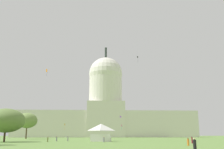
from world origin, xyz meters
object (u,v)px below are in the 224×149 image
object	(u,v)px
capitol_building	(105,110)
person_grey_edge_east	(68,139)
person_black_near_tree_west	(195,145)
kite_violet_low	(121,117)
person_orange_mid_right	(188,142)
kite_black_high	(138,57)
event_tent	(101,132)
person_maroon_aisle_center	(192,140)
kite_gold_low	(65,125)
kite_orange_mid	(47,71)
tree_west_far	(27,121)
person_grey_front_right	(104,140)
person_grey_deep_crowd	(57,139)
tree_west_mid	(6,121)
person_olive_mid_center	(48,140)
kite_pink_low	(122,126)

from	to	relation	value
capitol_building	person_grey_edge_east	size ratio (longest dim) A/B	82.37
person_black_near_tree_west	kite_violet_low	distance (m)	108.03
person_orange_mid_right	kite_black_high	bearing A→B (deg)	-141.58
event_tent	person_black_near_tree_west	size ratio (longest dim) A/B	4.11
person_maroon_aisle_center	kite_violet_low	world-z (taller)	kite_violet_low
capitol_building	kite_gold_low	xyz separation A→B (m)	(-29.24, -23.35, -12.88)
event_tent	person_black_near_tree_west	bearing A→B (deg)	-67.86
capitol_building	kite_black_high	distance (m)	57.78
capitol_building	kite_orange_mid	distance (m)	95.55
tree_west_far	kite_gold_low	xyz separation A→B (m)	(11.02, 59.33, -0.19)
person_maroon_aisle_center	person_grey_edge_east	size ratio (longest dim) A/B	0.96
person_orange_mid_right	person_maroon_aisle_center	size ratio (longest dim) A/B	0.92
person_orange_mid_right	person_black_near_tree_west	bearing A→B (deg)	26.84
person_grey_front_right	kite_violet_low	distance (m)	70.29
capitol_building	kite_violet_low	bearing A→B (deg)	-85.22
tree_west_far	kite_orange_mid	distance (m)	25.47
person_grey_deep_crowd	person_maroon_aisle_center	bearing A→B (deg)	-34.91
capitol_building	tree_west_far	bearing A→B (deg)	-115.97
person_grey_front_right	person_grey_deep_crowd	bearing A→B (deg)	-87.16
person_grey_edge_east	tree_west_far	bearing A→B (deg)	70.83
event_tent	tree_west_mid	world-z (taller)	tree_west_mid
tree_west_far	person_maroon_aisle_center	bearing A→B (deg)	-48.97
kite_gold_low	tree_west_mid	bearing A→B (deg)	-92.07
person_grey_deep_crowd	person_olive_mid_center	world-z (taller)	person_grey_deep_crowd
person_orange_mid_right	person_grey_front_right	size ratio (longest dim) A/B	0.95
capitol_building	tree_west_far	xyz separation A→B (m)	(-40.26, -82.68, -12.69)
person_grey_front_right	kite_black_high	xyz separation A→B (m)	(25.00, 92.11, 51.68)
person_maroon_aisle_center	kite_black_high	distance (m)	114.81
tree_west_mid	person_black_near_tree_west	world-z (taller)	tree_west_mid
capitol_building	kite_orange_mid	bearing A→B (deg)	-109.07
person_orange_mid_right	person_grey_deep_crowd	bearing A→B (deg)	-97.30
kite_orange_mid	person_grey_deep_crowd	bearing A→B (deg)	174.78
person_olive_mid_center	kite_black_high	size ratio (longest dim) A/B	0.37
person_maroon_aisle_center	kite_violet_low	distance (m)	80.27
tree_west_mid	tree_west_far	size ratio (longest dim) A/B	1.18
capitol_building	person_maroon_aisle_center	distance (m)	149.24
person_orange_mid_right	kite_gold_low	bearing A→B (deg)	-120.84
tree_west_mid	person_grey_edge_east	bearing A→B (deg)	25.05
tree_west_mid	kite_orange_mid	distance (m)	48.89
event_tent	person_grey_deep_crowd	xyz separation A→B (m)	(-14.22, 4.58, -2.02)
tree_west_mid	kite_violet_low	size ratio (longest dim) A/B	14.05
kite_violet_low	person_maroon_aisle_center	bearing A→B (deg)	24.42
tree_west_mid	person_orange_mid_right	size ratio (longest dim) A/B	9.85
person_grey_front_right	kite_pink_low	bearing A→B (deg)	-143.36
person_olive_mid_center	tree_west_mid	bearing A→B (deg)	72.16
person_black_near_tree_west	kite_orange_mid	world-z (taller)	kite_orange_mid
tree_west_far	person_olive_mid_center	world-z (taller)	tree_west_far
capitol_building	tree_west_mid	size ratio (longest dim) A/B	9.47
person_grey_front_right	kite_black_high	world-z (taller)	kite_black_high
tree_west_mid	person_orange_mid_right	distance (m)	52.79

